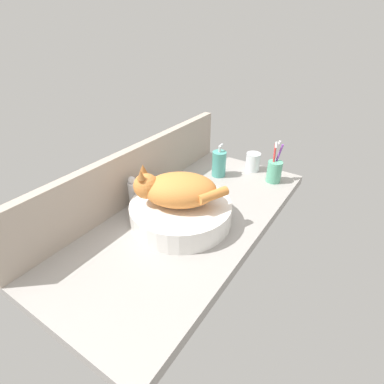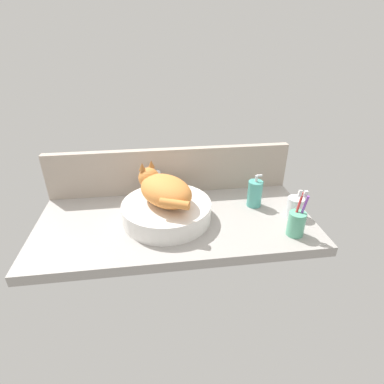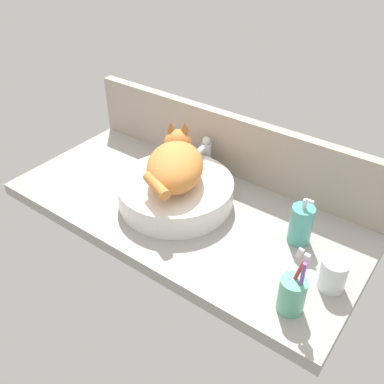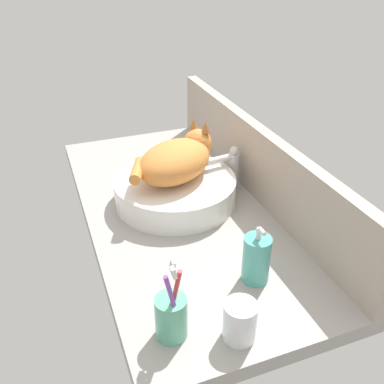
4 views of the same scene
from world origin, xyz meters
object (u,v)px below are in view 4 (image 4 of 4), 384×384
(sink_basin, at_px, (174,190))
(faucet, at_px, (230,166))
(cat, at_px, (176,159))
(water_glass, at_px, (240,323))
(toothbrush_cup, at_px, (171,316))
(soap_dispenser, at_px, (256,259))

(sink_basin, distance_m, faucet, 0.20)
(cat, distance_m, water_glass, 0.55)
(sink_basin, distance_m, toothbrush_cup, 0.50)
(cat, bearing_deg, soap_dispenser, 8.01)
(sink_basin, height_order, cat, cat)
(toothbrush_cup, bearing_deg, sink_basin, 160.93)
(cat, distance_m, faucet, 0.20)
(sink_basin, bearing_deg, faucet, 97.23)
(soap_dispenser, height_order, toothbrush_cup, toothbrush_cup)
(sink_basin, height_order, toothbrush_cup, toothbrush_cup)
(toothbrush_cup, distance_m, water_glass, 0.13)
(sink_basin, xyz_separation_m, soap_dispenser, (0.39, 0.07, 0.02))
(cat, xyz_separation_m, faucet, (-0.02, 0.18, -0.06))
(faucet, bearing_deg, water_glass, -23.14)
(faucet, relative_size, soap_dispenser, 0.91)
(cat, height_order, soap_dispenser, cat)
(toothbrush_cup, bearing_deg, cat, 160.05)
(soap_dispenser, bearing_deg, faucet, 162.84)
(toothbrush_cup, bearing_deg, soap_dispenser, 110.40)
(sink_basin, bearing_deg, toothbrush_cup, -19.07)
(cat, bearing_deg, sink_basin, -54.19)
(cat, xyz_separation_m, toothbrush_cup, (0.48, -0.18, -0.08))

